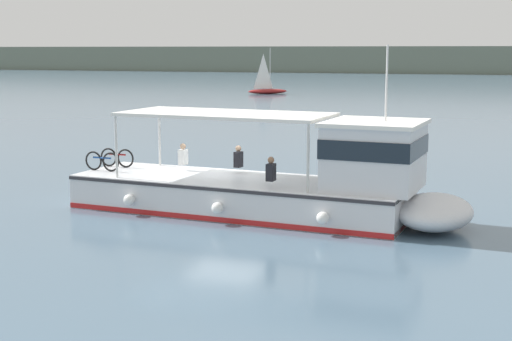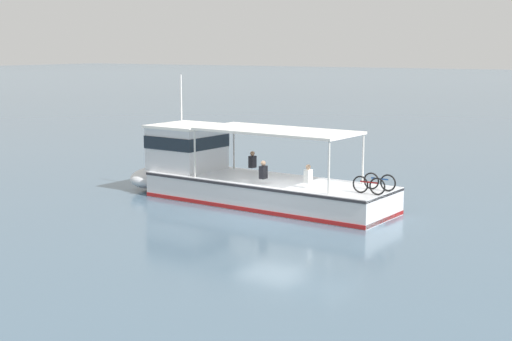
{
  "view_description": "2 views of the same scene",
  "coord_description": "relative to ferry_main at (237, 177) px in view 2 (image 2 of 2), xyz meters",
  "views": [
    {
      "loc": [
        8.97,
        -22.94,
        5.18
      ],
      "look_at": [
        1.58,
        -1.35,
        1.4
      ],
      "focal_mm": 51.3,
      "sensor_mm": 36.0,
      "label": 1
    },
    {
      "loc": [
        -14.5,
        24.97,
        6.53
      ],
      "look_at": [
        1.58,
        -1.35,
        1.4
      ],
      "focal_mm": 52.25,
      "sensor_mm": 36.0,
      "label": 2
    }
  ],
  "objects": [
    {
      "name": "ground_plane",
      "position": [
        -2.6,
        1.43,
        -1.02
      ],
      "size": [
        400.0,
        400.0,
        0.0
      ],
      "primitive_type": "plane",
      "color": "slate"
    },
    {
      "name": "ferry_main",
      "position": [
        0.0,
        0.0,
        0.0
      ],
      "size": [
        12.99,
        4.22,
        5.32
      ],
      "color": "silver",
      "rests_on": "ground"
    }
  ]
}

